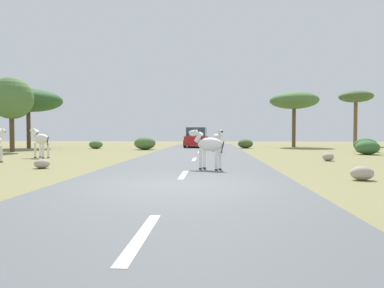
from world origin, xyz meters
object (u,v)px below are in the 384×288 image
object	(u,v)px
zebra_2	(208,145)
bush_4	(365,145)
tree_1	(294,101)
tree_2	(28,101)
tree_0	(11,98)
tree_3	(356,98)
car_1	(196,137)
zebra_3	(40,139)
bush_1	(367,147)
rock_3	(42,164)
rock_2	(328,157)
bush_3	(145,143)
bush_2	(245,144)
car_0	(197,138)
zebra_0	(217,138)
rock_1	(362,173)
bush_0	(96,145)

from	to	relation	value
zebra_2	bush_4	distance (m)	16.35
tree_1	tree_2	distance (m)	23.58
tree_0	tree_3	xyz separation A→B (m)	(28.34, 13.26, 1.25)
zebra_2	car_1	bearing A→B (deg)	35.59
zebra_3	bush_4	size ratio (longest dim) A/B	1.05
tree_3	bush_1	distance (m)	16.18
tree_2	rock_3	bearing A→B (deg)	-59.49
car_1	tree_1	size ratio (longest dim) A/B	0.86
zebra_2	rock_2	distance (m)	7.15
bush_3	tree_1	bearing A→B (deg)	24.43
bush_1	bush_2	bearing A→B (deg)	128.48
car_0	tree_3	world-z (taller)	tree_3
bush_2	rock_2	size ratio (longest dim) A/B	2.38
tree_0	rock_2	distance (m)	20.41
zebra_3	rock_2	xyz separation A→B (m)	(14.34, -1.08, -0.78)
car_1	bush_4	size ratio (longest dim) A/B	2.83
zebra_3	car_1	distance (m)	20.98
car_0	bush_2	bearing A→B (deg)	-10.00
car_0	bush_2	xyz separation A→B (m)	(4.22, -0.95, -0.46)
zebra_0	tree_3	bearing A→B (deg)	-159.25
bush_4	rock_1	bearing A→B (deg)	-113.98
bush_0	tree_0	bearing A→B (deg)	-126.93
zebra_0	bush_3	size ratio (longest dim) A/B	0.94
rock_2	rock_3	size ratio (longest dim) A/B	0.96
tree_1	tree_3	world-z (taller)	tree_3
tree_2	zebra_0	bearing A→B (deg)	-17.77
tree_2	bush_2	world-z (taller)	tree_2
zebra_2	bush_2	world-z (taller)	zebra_2
zebra_2	rock_1	distance (m)	4.78
zebra_0	rock_1	xyz separation A→B (m)	(3.78, -13.36, -0.78)
tree_3	car_0	bearing A→B (deg)	-161.13
zebra_3	tree_3	bearing A→B (deg)	-20.32
bush_0	zebra_2	bearing A→B (deg)	-59.30
car_0	zebra_2	bearing A→B (deg)	-83.49
tree_1	rock_1	bearing A→B (deg)	-98.75
tree_3	bush_1	world-z (taller)	tree_3
zebra_3	tree_3	size ratio (longest dim) A/B	0.29
bush_0	rock_3	bearing A→B (deg)	-77.53
bush_4	tree_1	bearing A→B (deg)	110.07
zebra_2	tree_2	size ratio (longest dim) A/B	0.25
zebra_3	car_1	xyz separation A→B (m)	(7.13, 19.73, -0.12)
car_1	bush_0	xyz separation A→B (m)	(-7.89, -9.17, -0.51)
tree_3	bush_4	xyz separation A→B (m)	(-4.10, -11.70, -4.44)
zebra_3	rock_2	size ratio (longest dim) A/B	3.01
zebra_0	tree_1	bearing A→B (deg)	-149.33
bush_1	bush_4	xyz separation A→B (m)	(1.18, 2.93, 0.04)
zebra_0	rock_2	xyz separation A→B (m)	(5.06, -6.81, -0.78)
bush_3	tree_2	bearing A→B (deg)	170.30
tree_3	rock_2	bearing A→B (deg)	-115.28
car_0	tree_1	distance (m)	9.78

